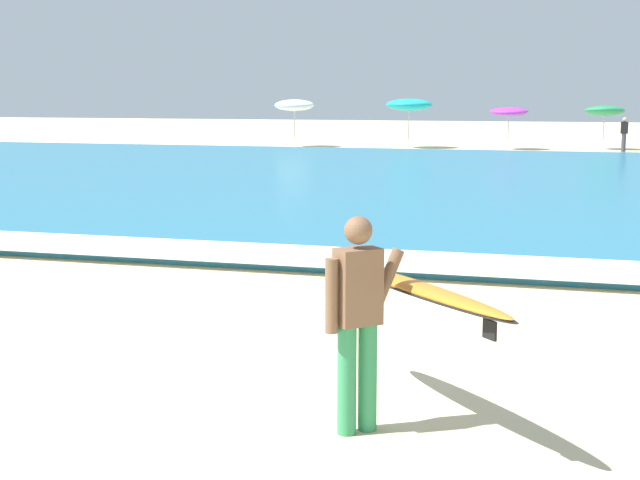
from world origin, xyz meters
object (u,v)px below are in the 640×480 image
beachgoer_near_row_mid (624,134)px  beach_umbrella_0 (294,105)px  beach_umbrella_3 (605,111)px  beach_umbrella_1 (409,105)px  beach_umbrella_2 (509,112)px  surfer_with_board (384,302)px

beachgoer_near_row_mid → beach_umbrella_0: bearing=-179.2°
beach_umbrella_0 → beach_umbrella_3: bearing=6.8°
beach_umbrella_1 → beach_umbrella_2: (4.80, -0.01, -0.30)m
beach_umbrella_1 → beach_umbrella_3: 9.27m
beach_umbrella_2 → beachgoer_near_row_mid: (5.24, -0.36, -0.95)m
beach_umbrella_2 → beachgoer_near_row_mid: beach_umbrella_2 is taller
beach_umbrella_0 → beach_umbrella_1: size_ratio=0.98×
surfer_with_board → beach_umbrella_1: 37.13m
beach_umbrella_1 → beachgoer_near_row_mid: (10.04, -0.36, -1.26)m
surfer_with_board → beach_umbrella_0: beach_umbrella_0 is taller
surfer_with_board → beachgoer_near_row_mid: size_ratio=1.33×
beach_umbrella_3 → beachgoer_near_row_mid: 2.02m
beach_umbrella_3 → beach_umbrella_2: bearing=-164.9°
beach_umbrella_2 → surfer_with_board: bearing=-87.9°
beachgoer_near_row_mid → beach_umbrella_2: bearing=176.1°
surfer_with_board → beach_umbrella_1: (-6.17, 36.60, 1.07)m
beach_umbrella_2 → beach_umbrella_3: (4.39, 1.18, 0.04)m
beachgoer_near_row_mid → surfer_with_board: bearing=-96.1°
surfer_with_board → beach_umbrella_2: bearing=92.1°
beach_umbrella_0 → beachgoer_near_row_mid: beach_umbrella_0 is taller
surfer_with_board → beach_umbrella_2: 36.63m
beach_umbrella_0 → beach_umbrella_1: (5.70, 0.59, 0.03)m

